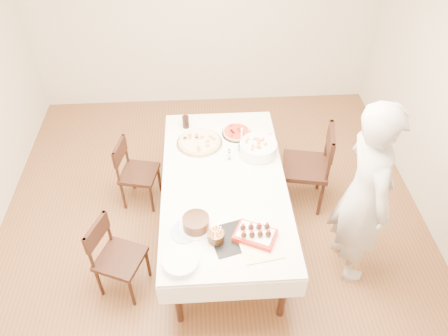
{
  "coord_description": "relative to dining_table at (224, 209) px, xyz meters",
  "views": [
    {
      "loc": [
        -0.07,
        -2.84,
        3.59
      ],
      "look_at": [
        0.1,
        0.03,
        0.92
      ],
      "focal_mm": 35.0,
      "sensor_mm": 36.0,
      "label": 1
    }
  ],
  "objects": [
    {
      "name": "plate_stack",
      "position": [
        -0.39,
        -0.89,
        0.4
      ],
      "size": [
        0.36,
        0.36,
        0.06
      ],
      "primitive_type": "cylinder",
      "rotation": [
        0.0,
        0.0,
        -0.42
      ],
      "color": "white",
      "rests_on": "dining_table"
    },
    {
      "name": "red_placemat",
      "position": [
        0.39,
        0.56,
        0.38
      ],
      "size": [
        0.28,
        0.28,
        0.01
      ],
      "primitive_type": "cube",
      "rotation": [
        0.0,
        0.0,
        -0.1
      ],
      "color": "#B21E1E",
      "rests_on": "dining_table"
    },
    {
      "name": "pizza_pepperoni",
      "position": [
        0.17,
        0.7,
        0.4
      ],
      "size": [
        0.4,
        0.4,
        0.04
      ],
      "primitive_type": "cylinder",
      "rotation": [
        0.0,
        0.0,
        -0.39
      ],
      "color": "red",
      "rests_on": "dining_table"
    },
    {
      "name": "dining_table",
      "position": [
        0.0,
        0.0,
        0.0
      ],
      "size": [
        1.5,
        2.31,
        0.75
      ],
      "primitive_type": "cube",
      "rotation": [
        0.0,
        0.0,
        0.18
      ],
      "color": "white",
      "rests_on": "floor"
    },
    {
      "name": "pasta_bowl",
      "position": [
        0.36,
        0.38,
        0.44
      ],
      "size": [
        0.48,
        0.48,
        0.12
      ],
      "primitive_type": "cylinder",
      "rotation": [
        0.0,
        0.0,
        -0.4
      ],
      "color": "white",
      "rests_on": "dining_table"
    },
    {
      "name": "cola_glass",
      "position": [
        -0.35,
        0.85,
        0.44
      ],
      "size": [
        0.09,
        0.09,
        0.13
      ],
      "primitive_type": "cylinder",
      "rotation": [
        0.0,
        0.0,
        -0.4
      ],
      "color": "black",
      "rests_on": "dining_table"
    },
    {
      "name": "person",
      "position": [
        1.15,
        -0.42,
        0.56
      ],
      "size": [
        0.52,
        0.72,
        1.87
      ],
      "primitive_type": "imported",
      "rotation": [
        0.0,
        0.0,
        1.68
      ],
      "color": "beige",
      "rests_on": "floor"
    },
    {
      "name": "birthday_cake",
      "position": [
        -0.11,
        -0.67,
        0.46
      ],
      "size": [
        0.15,
        0.15,
        0.14
      ],
      "primitive_type": "cylinder",
      "rotation": [
        0.0,
        0.0,
        0.05
      ],
      "color": "#351E0E",
      "rests_on": "dining_table"
    },
    {
      "name": "layer_cake",
      "position": [
        -0.26,
        -0.53,
        0.43
      ],
      "size": [
        0.34,
        0.34,
        0.11
      ],
      "primitive_type": "cylinder",
      "rotation": [
        0.0,
        0.0,
        0.21
      ],
      "color": "#321A0C",
      "rests_on": "dining_table"
    },
    {
      "name": "china_plate",
      "position": [
        -0.36,
        -0.57,
        0.38
      ],
      "size": [
        0.32,
        0.32,
        0.01
      ],
      "primitive_type": "cylinder",
      "rotation": [
        0.0,
        0.0,
        -0.38
      ],
      "color": "white",
      "rests_on": "dining_table"
    },
    {
      "name": "box_lid",
      "position": [
        0.25,
        -0.8,
        0.38
      ],
      "size": [
        0.35,
        0.27,
        0.03
      ],
      "primitive_type": "cube",
      "rotation": [
        0.0,
        0.0,
        0.17
      ],
      "color": "beige",
      "rests_on": "dining_table"
    },
    {
      "name": "cake_board",
      "position": [
        0.02,
        -0.66,
        0.38
      ],
      "size": [
        0.4,
        0.4,
        0.01
      ],
      "primitive_type": "cube",
      "rotation": [
        0.0,
        0.0,
        0.26
      ],
      "color": "black",
      "rests_on": "dining_table"
    },
    {
      "name": "taper_candle",
      "position": [
        0.2,
        0.44,
        0.52
      ],
      "size": [
        0.08,
        0.08,
        0.29
      ],
      "primitive_type": "cylinder",
      "rotation": [
        0.0,
        0.0,
        -0.29
      ],
      "color": "white",
      "rests_on": "dining_table"
    },
    {
      "name": "shaker_pair",
      "position": [
        0.07,
        0.3,
        0.42
      ],
      "size": [
        0.09,
        0.09,
        0.09
      ],
      "primitive_type": null,
      "rotation": [
        0.0,
        0.0,
        0.25
      ],
      "color": "white",
      "rests_on": "dining_table"
    },
    {
      "name": "chair_left_savory",
      "position": [
        -0.87,
        0.54,
        0.02
      ],
      "size": [
        0.48,
        0.48,
        0.79
      ],
      "primitive_type": null,
      "rotation": [
        0.0,
        0.0,
        2.93
      ],
      "color": "#331911",
      "rests_on": "floor"
    },
    {
      "name": "pizza_white",
      "position": [
        -0.22,
        0.56,
        0.4
      ],
      "size": [
        0.62,
        0.62,
        0.04
      ],
      "primitive_type": "cylinder",
      "rotation": [
        0.0,
        0.0,
        0.41
      ],
      "color": "beige",
      "rests_on": "dining_table"
    },
    {
      "name": "chair_left_dessert",
      "position": [
        -0.94,
        -0.56,
        0.03
      ],
      "size": [
        0.54,
        0.54,
        0.81
      ],
      "primitive_type": null,
      "rotation": [
        0.0,
        0.0,
        2.75
      ],
      "color": "#331911",
      "rests_on": "floor"
    },
    {
      "name": "strawberry_box",
      "position": [
        0.21,
        -0.67,
        0.42
      ],
      "size": [
        0.39,
        0.34,
        0.08
      ],
      "primitive_type": null,
      "rotation": [
        0.0,
        0.0,
        -0.44
      ],
      "color": "#A01D12",
      "rests_on": "dining_table"
    },
    {
      "name": "chair_right_savory",
      "position": [
        0.87,
        0.43,
        0.12
      ],
      "size": [
        0.59,
        0.59,
        0.98
      ],
      "primitive_type": null,
      "rotation": [
        0.0,
        0.0,
        -0.19
      ],
      "color": "#331911",
      "rests_on": "floor"
    },
    {
      "name": "floor",
      "position": [
        -0.1,
        -0.03,
        -0.38
      ],
      "size": [
        5.0,
        5.0,
        0.0
      ],
      "primitive_type": "plane",
      "color": "brown",
      "rests_on": "ground"
    },
    {
      "name": "wall_back",
      "position": [
        -0.1,
        2.47,
        0.98
      ],
      "size": [
        4.5,
        0.04,
        2.7
      ],
      "primitive_type": "cube",
      "color": "beige",
      "rests_on": "floor"
    }
  ]
}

